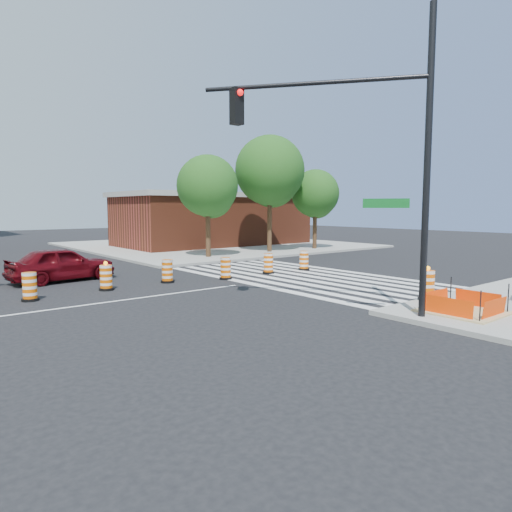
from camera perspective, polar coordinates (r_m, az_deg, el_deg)
name	(u,v)px	position (r m, az deg, el deg)	size (l,w,h in m)	color
ground	(66,308)	(16.55, -22.64, -5.99)	(120.00, 120.00, 0.00)	black
sidewalk_ne	(214,245)	(40.55, -5.27, 1.41)	(22.00, 22.00, 0.15)	gray
crosswalk_east	(301,277)	(22.19, 5.59, -2.58)	(6.75, 13.50, 0.01)	silver
lane_centerline	(66,308)	(16.55, -22.64, -5.97)	(14.00, 0.12, 0.01)	silver
excavation_pit	(464,310)	(15.33, 24.51, -6.15)	(2.20, 2.20, 0.90)	tan
brick_storefront	(214,219)	(40.43, -5.30, 4.57)	(16.50, 8.50, 4.60)	maroon
red_coupe	(62,264)	(22.49, -23.13, -0.92)	(1.85, 4.61, 1.57)	#50060D
signal_pole_se	(362,137)	(14.04, 13.06, 14.34)	(4.18, 5.37, 8.79)	black
pit_drum	(427,286)	(16.78, 20.61, -3.52)	(0.60, 0.60, 1.18)	black
tree_north_c	(208,189)	(29.86, -6.03, 8.29)	(3.96, 3.96, 6.73)	#382314
tree_north_d	(270,174)	(33.44, 1.75, 10.15)	(5.02, 5.02, 8.53)	#382314
tree_north_e	(315,196)	(36.23, 7.42, 7.43)	(3.72, 3.72, 6.32)	#382314
median_drum_4	(30,288)	(18.21, -26.44, -3.56)	(0.60, 0.60, 1.02)	black
median_drum_5	(106,278)	(19.39, -18.23, -2.66)	(0.60, 0.60, 1.18)	black
median_drum_6	(167,272)	(20.68, -11.02, -1.96)	(0.60, 0.60, 1.02)	black
median_drum_7	(226,269)	(21.28, -3.82, -1.64)	(0.60, 0.60, 1.02)	black
median_drum_8	(268,264)	(23.08, 1.56, -1.03)	(0.60, 0.60, 1.02)	black
median_drum_9	(304,261)	(24.51, 6.02, -0.65)	(0.60, 0.60, 1.02)	black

